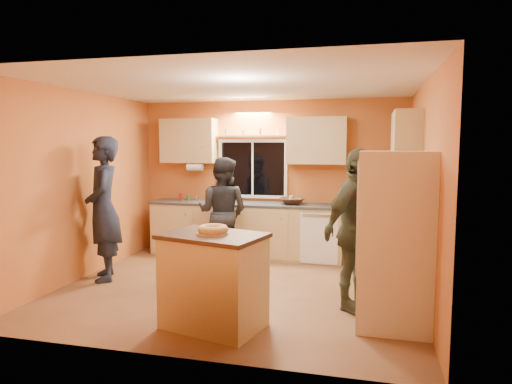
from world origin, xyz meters
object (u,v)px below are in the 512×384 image
(island, at_px, (214,280))
(person_center, at_px, (223,212))
(person_right, at_px, (356,230))
(refrigerator, at_px, (394,240))
(person_left, at_px, (103,209))

(island, xyz_separation_m, person_center, (-0.64, 2.26, 0.34))
(island, xyz_separation_m, person_right, (1.39, 0.87, 0.42))
(person_center, bearing_deg, refrigerator, 148.89)
(person_left, bearing_deg, refrigerator, 47.12)
(island, relative_size, person_center, 0.68)
(person_left, relative_size, person_center, 1.18)
(person_center, relative_size, person_right, 0.92)
(island, relative_size, person_right, 0.63)
(island, height_order, person_center, person_center)
(person_left, height_order, person_center, person_left)
(refrigerator, distance_m, island, 1.88)
(refrigerator, xyz_separation_m, person_center, (-2.41, 1.79, -0.06))
(island, bearing_deg, person_left, 163.28)
(refrigerator, bearing_deg, person_center, 143.45)
(island, bearing_deg, refrigerator, 29.46)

